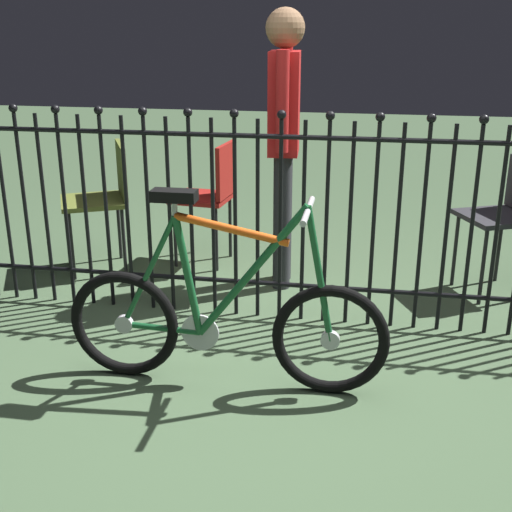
# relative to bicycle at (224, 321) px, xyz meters

# --- Properties ---
(ground_plane) EXTENTS (20.00, 20.00, 0.00)m
(ground_plane) POSITION_rel_bicycle_xyz_m (0.20, 0.06, -0.32)
(ground_plane) COLOR #486142
(iron_fence) EXTENTS (4.77, 0.07, 1.25)m
(iron_fence) POSITION_rel_bicycle_xyz_m (0.13, 0.78, 0.31)
(iron_fence) COLOR black
(iron_fence) RESTS_ON ground
(bicycle) EXTENTS (1.51, 0.40, 0.93)m
(bicycle) POSITION_rel_bicycle_xyz_m (0.00, 0.00, 0.00)
(bicycle) COLOR black
(bicycle) RESTS_ON ground
(chair_red) EXTENTS (0.42, 0.41, 0.85)m
(chair_red) POSITION_rel_bicycle_xyz_m (-0.45, 1.62, 0.21)
(chair_red) COLOR black
(chair_red) RESTS_ON ground
(chair_charcoal) EXTENTS (0.53, 0.53, 0.84)m
(chair_charcoal) POSITION_rel_bicycle_xyz_m (1.46, 1.42, 0.22)
(chair_charcoal) COLOR black
(chair_charcoal) RESTS_ON ground
(chair_olive) EXTENTS (0.57, 0.57, 0.86)m
(chair_olive) POSITION_rel_bicycle_xyz_m (-1.14, 1.39, 0.22)
(chair_olive) COLOR black
(chair_olive) RESTS_ON ground
(person_visitor) EXTENTS (0.23, 0.47, 1.71)m
(person_visitor) POSITION_rel_bicycle_xyz_m (0.08, 1.32, 0.71)
(person_visitor) COLOR #2D2D33
(person_visitor) RESTS_ON ground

